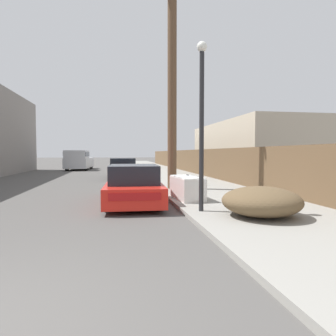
% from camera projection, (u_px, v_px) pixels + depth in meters
% --- Properties ---
extents(sidewalk_curb, '(4.20, 63.00, 0.12)m').
position_uv_depth(sidewalk_curb, '(160.00, 171.00, 26.45)').
color(sidewalk_curb, gray).
rests_on(sidewalk_curb, ground).
extents(discarded_fridge, '(0.85, 1.78, 0.76)m').
position_uv_depth(discarded_fridge, '(187.00, 188.00, 9.75)').
color(discarded_fridge, white).
rests_on(discarded_fridge, sidewalk_curb).
extents(parked_sports_car_red, '(1.89, 4.44, 1.24)m').
position_uv_depth(parked_sports_car_red, '(134.00, 186.00, 9.60)').
color(parked_sports_car_red, red).
rests_on(parked_sports_car_red, ground).
extents(car_parked_mid, '(1.77, 4.54, 1.29)m').
position_uv_depth(car_parked_mid, '(122.00, 169.00, 19.32)').
color(car_parked_mid, black).
rests_on(car_parked_mid, ground).
extents(pickup_truck, '(2.33, 5.75, 1.86)m').
position_uv_depth(pickup_truck, '(79.00, 160.00, 28.80)').
color(pickup_truck, silver).
rests_on(pickup_truck, ground).
extents(utility_pole, '(1.80, 0.38, 9.16)m').
position_uv_depth(utility_pole, '(172.00, 77.00, 12.45)').
color(utility_pole, brown).
rests_on(utility_pole, sidewalk_curb).
extents(street_lamp, '(0.26, 0.26, 4.30)m').
position_uv_depth(street_lamp, '(202.00, 113.00, 7.59)').
color(street_lamp, '#232326').
rests_on(street_lamp, sidewalk_curb).
extents(brush_pile, '(1.86, 1.86, 0.71)m').
position_uv_depth(brush_pile, '(261.00, 201.00, 7.06)').
color(brush_pile, brown).
rests_on(brush_pile, sidewalk_curb).
extents(wooden_fence, '(0.08, 40.30, 1.75)m').
position_uv_depth(wooden_fence, '(188.00, 161.00, 24.25)').
color(wooden_fence, brown).
rests_on(wooden_fence, sidewalk_curb).
extents(building_right_house, '(6.00, 12.19, 3.82)m').
position_uv_depth(building_right_house, '(255.00, 149.00, 22.28)').
color(building_right_house, beige).
rests_on(building_right_house, ground).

